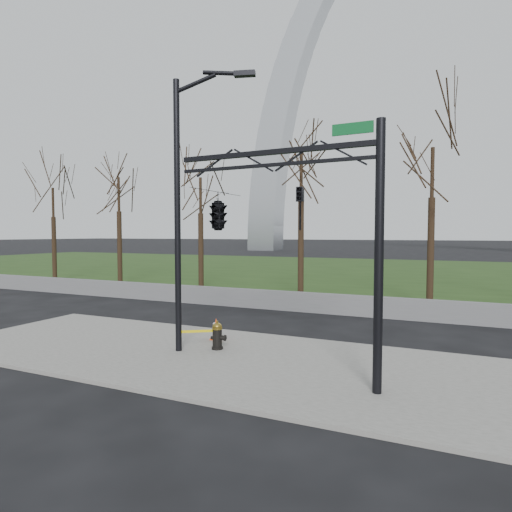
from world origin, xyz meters
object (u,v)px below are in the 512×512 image
at_px(fire_hydrant, 218,336).
at_px(traffic_cone, 216,329).
at_px(street_light, 185,195).
at_px(traffic_signal_mast, 245,210).

distance_m(fire_hydrant, traffic_cone, 1.21).
height_order(traffic_cone, street_light, street_light).
height_order(fire_hydrant, street_light, street_light).
relative_size(fire_hydrant, traffic_signal_mast, 0.14).
relative_size(traffic_cone, street_light, 0.08).
xyz_separation_m(fire_hydrant, street_light, (-0.76, -0.55, 4.20)).
distance_m(traffic_cone, traffic_signal_mast, 5.07).
distance_m(street_light, traffic_signal_mast, 2.67).
distance_m(fire_hydrant, street_light, 4.30).
bearing_deg(fire_hydrant, traffic_cone, 118.12).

